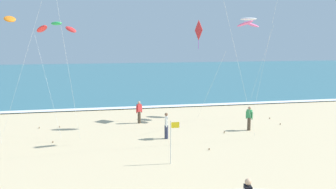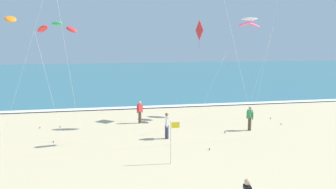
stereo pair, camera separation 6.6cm
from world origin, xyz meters
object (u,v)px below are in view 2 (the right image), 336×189
Objects in this scene: kite_diamond_scarlet_close at (200,32)px; bystander_red_top at (140,112)px; kite_arc_ivory_near at (249,22)px; bystander_green_top at (250,118)px; kite_arc_emerald_distant at (57,28)px; bystander_white_top at (167,125)px; lifeguard_flag at (172,138)px.

kite_diamond_scarlet_close reaches higher than bystander_red_top.
kite_arc_ivory_near is at bearing 1.19° from kite_diamond_scarlet_close.
kite_arc_ivory_near reaches higher than bystander_green_top.
bystander_white_top is (6.17, -1.04, -5.78)m from kite_arc_emerald_distant.
lifeguard_flag is (-6.36, -5.34, 0.45)m from bystander_green_top.
kite_diamond_scarlet_close reaches higher than bystander_white_top.
bystander_white_top is at bearing -76.45° from bystander_red_top.
lifeguard_flag reaches higher than bystander_red_top.
kite_arc_emerald_distant is 4.35× the size of bystander_green_top.
bystander_green_top is at bearing 40.01° from lifeguard_flag.
kite_arc_ivory_near is at bearing 69.25° from bystander_green_top.
kite_arc_emerald_distant reaches higher than bystander_white_top.
kite_arc_ivory_near reaches higher than bystander_red_top.
kite_arc_ivory_near is 7.68m from bystander_green_top.
kite_arc_emerald_distant is at bearing -146.32° from bystander_red_top.
kite_arc_emerald_distant reaches higher than lifeguard_flag.
bystander_white_top is (-3.42, -4.86, -5.61)m from kite_diamond_scarlet_close.
lifeguard_flag is at bearing -98.17° from bystander_white_top.
kite_diamond_scarlet_close is 4.59× the size of bystander_red_top.
lifeguard_flag is (-7.89, -9.38, -5.90)m from kite_arc_ivory_near.
kite_diamond_scarlet_close is at bearing 54.85° from bystander_white_top.
kite_arc_emerald_distant is 4.35× the size of bystander_red_top.
lifeguard_flag is at bearing -87.22° from bystander_red_top.
bystander_red_top is 1.00× the size of bystander_green_top.
kite_diamond_scarlet_close is (9.59, 3.82, -0.17)m from kite_arc_emerald_distant.
kite_arc_emerald_distant is 3.30× the size of lifeguard_flag.
kite_arc_emerald_distant is at bearing 135.24° from lifeguard_flag.
kite_arc_emerald_distant is 0.95× the size of kite_diamond_scarlet_close.
kite_diamond_scarlet_close is at bearing 66.42° from lifeguard_flag.
kite_arc_emerald_distant is at bearing -163.79° from kite_arc_ivory_near.
kite_diamond_scarlet_close is at bearing 5.42° from bystander_red_top.
kite_diamond_scarlet_close is at bearing 120.16° from bystander_green_top.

